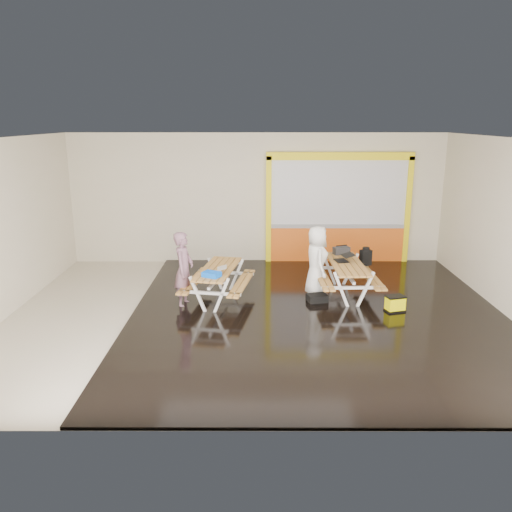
{
  "coord_description": "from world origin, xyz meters",
  "views": [
    {
      "loc": [
        0.03,
        -9.75,
        3.88
      ],
      "look_at": [
        0.0,
        0.9,
        1.0
      ],
      "focal_mm": 36.05,
      "sensor_mm": 36.0,
      "label": 1
    }
  ],
  "objects_px": {
    "picnic_table_right": "(346,271)",
    "laptop_left": "(218,271)",
    "backpack": "(366,256)",
    "person_right": "(317,261)",
    "toolbox": "(341,251)",
    "picnic_table_left": "(218,276)",
    "blue_pouch": "(212,274)",
    "person_left": "(184,270)",
    "laptop_right": "(344,259)",
    "dark_case": "(317,298)",
    "fluke_bag": "(395,304)"
  },
  "relations": [
    {
      "from": "blue_pouch",
      "to": "toolbox",
      "type": "distance_m",
      "value": 3.37
    },
    {
      "from": "person_left",
      "to": "person_right",
      "type": "relative_size",
      "value": 1.04
    },
    {
      "from": "laptop_right",
      "to": "backpack",
      "type": "distance_m",
      "value": 0.89
    },
    {
      "from": "picnic_table_left",
      "to": "backpack",
      "type": "xyz_separation_m",
      "value": [
        3.4,
        1.15,
        0.13
      ]
    },
    {
      "from": "picnic_table_right",
      "to": "blue_pouch",
      "type": "height_order",
      "value": "blue_pouch"
    },
    {
      "from": "person_left",
      "to": "person_right",
      "type": "distance_m",
      "value": 2.92
    },
    {
      "from": "picnic_table_left",
      "to": "picnic_table_right",
      "type": "relative_size",
      "value": 1.05
    },
    {
      "from": "picnic_table_left",
      "to": "fluke_bag",
      "type": "xyz_separation_m",
      "value": [
        3.66,
        -0.68,
        -0.38
      ]
    },
    {
      "from": "picnic_table_right",
      "to": "fluke_bag",
      "type": "relative_size",
      "value": 4.6
    },
    {
      "from": "laptop_left",
      "to": "toolbox",
      "type": "height_order",
      "value": "toolbox"
    },
    {
      "from": "person_left",
      "to": "laptop_right",
      "type": "bearing_deg",
      "value": -67.42
    },
    {
      "from": "person_right",
      "to": "laptop_left",
      "type": "height_order",
      "value": "person_right"
    },
    {
      "from": "laptop_left",
      "to": "laptop_right",
      "type": "bearing_deg",
      "value": 17.63
    },
    {
      "from": "backpack",
      "to": "toolbox",
      "type": "bearing_deg",
      "value": -177.18
    },
    {
      "from": "picnic_table_right",
      "to": "laptop_left",
      "type": "distance_m",
      "value": 2.88
    },
    {
      "from": "picnic_table_right",
      "to": "person_right",
      "type": "xyz_separation_m",
      "value": [
        -0.66,
        0.05,
        0.22
      ]
    },
    {
      "from": "person_right",
      "to": "toolbox",
      "type": "height_order",
      "value": "person_right"
    },
    {
      "from": "blue_pouch",
      "to": "dark_case",
      "type": "relative_size",
      "value": 0.83
    },
    {
      "from": "picnic_table_left",
      "to": "laptop_left",
      "type": "relative_size",
      "value": 6.05
    },
    {
      "from": "picnic_table_left",
      "to": "blue_pouch",
      "type": "height_order",
      "value": "blue_pouch"
    },
    {
      "from": "laptop_left",
      "to": "picnic_table_right",
      "type": "bearing_deg",
      "value": 14.14
    },
    {
      "from": "laptop_left",
      "to": "blue_pouch",
      "type": "xyz_separation_m",
      "value": [
        -0.11,
        -0.25,
        0.0
      ]
    },
    {
      "from": "laptop_right",
      "to": "backpack",
      "type": "height_order",
      "value": "laptop_right"
    },
    {
      "from": "blue_pouch",
      "to": "laptop_right",
      "type": "bearing_deg",
      "value": 21.51
    },
    {
      "from": "blue_pouch",
      "to": "person_right",
      "type": "bearing_deg",
      "value": 24.1
    },
    {
      "from": "person_right",
      "to": "fluke_bag",
      "type": "relative_size",
      "value": 3.6
    },
    {
      "from": "laptop_left",
      "to": "fluke_bag",
      "type": "distance_m",
      "value": 3.69
    },
    {
      "from": "toolbox",
      "to": "fluke_bag",
      "type": "distance_m",
      "value": 2.09
    },
    {
      "from": "picnic_table_left",
      "to": "dark_case",
      "type": "distance_m",
      "value": 2.18
    },
    {
      "from": "person_right",
      "to": "laptop_left",
      "type": "distance_m",
      "value": 2.25
    },
    {
      "from": "laptop_left",
      "to": "backpack",
      "type": "relative_size",
      "value": 0.81
    },
    {
      "from": "blue_pouch",
      "to": "dark_case",
      "type": "distance_m",
      "value": 2.37
    },
    {
      "from": "picnic_table_right",
      "to": "laptop_right",
      "type": "bearing_deg",
      "value": 105.14
    },
    {
      "from": "laptop_left",
      "to": "person_right",
      "type": "bearing_deg",
      "value": 19.38
    },
    {
      "from": "person_left",
      "to": "laptop_left",
      "type": "xyz_separation_m",
      "value": [
        0.72,
        -0.1,
        0.01
      ]
    },
    {
      "from": "picnic_table_left",
      "to": "laptop_left",
      "type": "xyz_separation_m",
      "value": [
        0.03,
        -0.35,
        0.22
      ]
    },
    {
      "from": "person_left",
      "to": "picnic_table_left",
      "type": "bearing_deg",
      "value": -60.02
    },
    {
      "from": "laptop_left",
      "to": "dark_case",
      "type": "relative_size",
      "value": 0.84
    },
    {
      "from": "person_right",
      "to": "toolbox",
      "type": "relative_size",
      "value": 3.76
    },
    {
      "from": "person_right",
      "to": "blue_pouch",
      "type": "xyz_separation_m",
      "value": [
        -2.24,
        -1.0,
        -0.0
      ]
    },
    {
      "from": "picnic_table_right",
      "to": "toolbox",
      "type": "xyz_separation_m",
      "value": [
        -0.0,
        0.77,
        0.27
      ]
    },
    {
      "from": "picnic_table_left",
      "to": "laptop_right",
      "type": "height_order",
      "value": "laptop_right"
    },
    {
      "from": "person_left",
      "to": "blue_pouch",
      "type": "xyz_separation_m",
      "value": [
        0.61,
        -0.36,
        0.01
      ]
    },
    {
      "from": "laptop_left",
      "to": "toolbox",
      "type": "distance_m",
      "value": 3.15
    },
    {
      "from": "laptop_right",
      "to": "dark_case",
      "type": "bearing_deg",
      "value": -135.91
    },
    {
      "from": "fluke_bag",
      "to": "blue_pouch",
      "type": "bearing_deg",
      "value": 178.95
    },
    {
      "from": "blue_pouch",
      "to": "fluke_bag",
      "type": "distance_m",
      "value": 3.79
    },
    {
      "from": "backpack",
      "to": "fluke_bag",
      "type": "height_order",
      "value": "backpack"
    },
    {
      "from": "laptop_right",
      "to": "toolbox",
      "type": "distance_m",
      "value": 0.6
    },
    {
      "from": "picnic_table_right",
      "to": "toolbox",
      "type": "distance_m",
      "value": 0.82
    }
  ]
}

